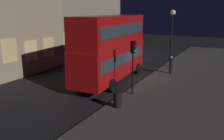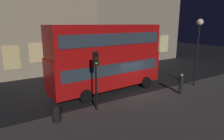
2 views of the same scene
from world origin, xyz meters
name	(u,v)px [view 1 (image 1 of 2)]	position (x,y,z in m)	size (l,w,h in m)	color
ground_plane	(134,78)	(0.00, 0.00, 0.00)	(80.00, 80.00, 0.00)	black
sidewalk_slab	(186,84)	(0.00, -4.62, 0.06)	(44.00, 7.32, 0.12)	#423F3D
double_decker_bus	(111,46)	(-1.74, 1.50, 3.09)	(10.07, 3.33, 5.58)	#B20F0F
traffic_light_near_kerb	(133,56)	(-4.39, -1.65, 2.90)	(0.36, 0.39, 3.85)	black
street_lamp	(172,24)	(5.56, -1.78, 4.61)	(0.55, 0.55, 5.94)	black
pedestrian	(171,65)	(2.72, -2.60, 0.98)	(0.38, 0.38, 1.69)	black
litter_bin	(118,100)	(-7.07, -1.78, 0.61)	(0.53, 0.53, 0.99)	black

